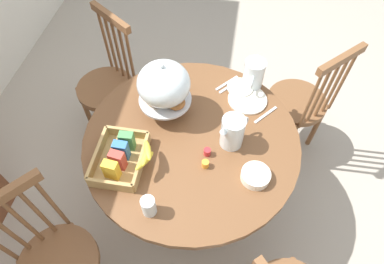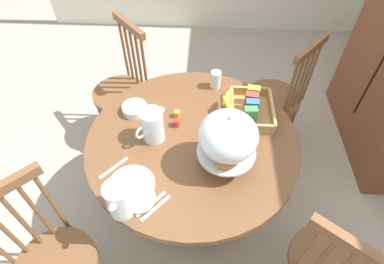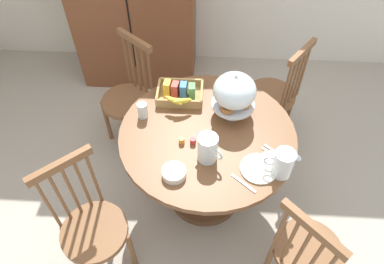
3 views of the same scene
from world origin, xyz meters
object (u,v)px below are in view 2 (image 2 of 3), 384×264
(china_plate_small, at_px, (139,198))
(windsor_chair_facing_door, at_px, (54,264))
(cereal_bowl, at_px, (135,109))
(drinking_glass, at_px, (216,80))
(milk_pitcher, at_px, (120,200))
(pastry_stand_with_dome, at_px, (228,138))
(windsor_chair_near_window, at_px, (276,100))
(windsor_chair_by_cabinet, at_px, (123,92))
(cereal_basket, at_px, (249,108))
(china_plate_large, at_px, (131,185))
(dining_table, at_px, (192,163))
(orange_juice_pitcher, at_px, (153,127))

(china_plate_small, bearing_deg, windsor_chair_facing_door, -63.93)
(china_plate_small, bearing_deg, cereal_bowl, -168.21)
(drinking_glass, bearing_deg, china_plate_small, -22.78)
(milk_pitcher, height_order, cereal_bowl, milk_pitcher)
(pastry_stand_with_dome, relative_size, cereal_bowl, 2.46)
(windsor_chair_near_window, height_order, milk_pitcher, windsor_chair_near_window)
(windsor_chair_by_cabinet, height_order, cereal_basket, windsor_chair_by_cabinet)
(cereal_basket, xyz_separation_m, china_plate_large, (0.51, -0.57, -0.04))
(windsor_chair_near_window, bearing_deg, windsor_chair_by_cabinet, -91.11)
(cereal_bowl, bearing_deg, windsor_chair_facing_door, -21.47)
(milk_pitcher, relative_size, cereal_basket, 0.64)
(dining_table, height_order, windsor_chair_facing_door, windsor_chair_facing_door)
(dining_table, height_order, windsor_chair_near_window, windsor_chair_near_window)
(dining_table, xyz_separation_m, cereal_bowl, (-0.18, -0.34, 0.25))
(orange_juice_pitcher, distance_m, cereal_bowl, 0.24)
(windsor_chair_by_cabinet, distance_m, orange_juice_pitcher, 0.84)
(windsor_chair_by_cabinet, distance_m, windsor_chair_facing_door, 1.26)
(cereal_basket, bearing_deg, windsor_chair_near_window, 148.67)
(orange_juice_pitcher, bearing_deg, pastry_stand_with_dome, 67.61)
(cereal_basket, xyz_separation_m, drinking_glass, (-0.23, -0.19, 0.01))
(dining_table, bearing_deg, china_plate_small, -29.82)
(china_plate_large, distance_m, drinking_glass, 0.83)
(windsor_chair_near_window, distance_m, china_plate_small, 1.33)
(milk_pitcher, height_order, china_plate_large, milk_pitcher)
(drinking_glass, bearing_deg, cereal_basket, 39.30)
(windsor_chair_near_window, bearing_deg, milk_pitcher, -38.79)
(pastry_stand_with_dome, distance_m, cereal_bowl, 0.63)
(dining_table, bearing_deg, china_plate_large, -41.23)
(windsor_chair_facing_door, bearing_deg, milk_pitcher, 114.21)
(windsor_chair_facing_door, distance_m, china_plate_small, 0.56)
(windsor_chair_by_cabinet, xyz_separation_m, drinking_glass, (0.24, 0.67, 0.34))
(windsor_chair_facing_door, xyz_separation_m, cereal_basket, (-0.79, 0.95, 0.33))
(pastry_stand_with_dome, distance_m, drinking_glass, 0.60)
(windsor_chair_near_window, distance_m, china_plate_large, 1.31)
(dining_table, relative_size, windsor_chair_near_window, 1.16)
(orange_juice_pitcher, bearing_deg, cereal_basket, 111.87)
(windsor_chair_by_cabinet, height_order, china_plate_small, windsor_chair_by_cabinet)
(pastry_stand_with_dome, height_order, milk_pitcher, pastry_stand_with_dome)
(pastry_stand_with_dome, relative_size, china_plate_large, 1.56)
(windsor_chair_facing_door, xyz_separation_m, china_plate_small, (-0.21, 0.42, 0.30))
(dining_table, xyz_separation_m, china_plate_large, (0.31, -0.27, 0.23))
(pastry_stand_with_dome, bearing_deg, windsor_chair_facing_door, -62.00)
(windsor_chair_facing_door, bearing_deg, cereal_bowl, 158.53)
(windsor_chair_facing_door, height_order, orange_juice_pitcher, windsor_chair_facing_door)
(dining_table, distance_m, milk_pitcher, 0.60)
(china_plate_large, bearing_deg, china_plate_small, 33.26)
(windsor_chair_by_cabinet, height_order, china_plate_large, windsor_chair_by_cabinet)
(windsor_chair_by_cabinet, xyz_separation_m, windsor_chair_facing_door, (1.25, -0.09, 0.00))
(cereal_bowl, bearing_deg, pastry_stand_with_dome, 56.05)
(dining_table, bearing_deg, orange_juice_pitcher, -88.94)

